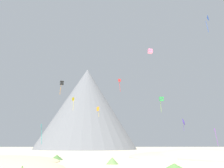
{
  "coord_description": "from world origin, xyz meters",
  "views": [
    {
      "loc": [
        -2.78,
        -29.66,
        3.11
      ],
      "look_at": [
        -1.19,
        36.46,
        19.32
      ],
      "focal_mm": 38.99,
      "sensor_mm": 36.0,
      "label": 1
    }
  ],
  "objects_px": {
    "kite_red_mid": "(119,81)",
    "kite_pink_mid": "(150,51)",
    "bush_far_left": "(174,166)",
    "rock_massif": "(89,110)",
    "kite_violet_low": "(216,134)",
    "kite_orange_low": "(98,109)",
    "kite_green_mid": "(161,99)",
    "kite_teal_low": "(41,130)",
    "kite_black_mid": "(62,83)",
    "kite_yellow_mid": "(73,99)",
    "bush_near_right": "(57,157)",
    "kite_indigo_low": "(184,122)",
    "kite_blue_high": "(207,18)",
    "bush_scatter_east": "(112,161)"
  },
  "relations": [
    {
      "from": "rock_massif",
      "to": "kite_red_mid",
      "type": "xyz_separation_m",
      "value": [
        14.01,
        -64.94,
        0.63
      ]
    },
    {
      "from": "bush_near_right",
      "to": "kite_teal_low",
      "type": "relative_size",
      "value": 0.48
    },
    {
      "from": "kite_yellow_mid",
      "to": "kite_green_mid",
      "type": "distance_m",
      "value": 29.58
    },
    {
      "from": "bush_near_right",
      "to": "bush_scatter_east",
      "type": "xyz_separation_m",
      "value": [
        10.6,
        -10.73,
        0.04
      ]
    },
    {
      "from": "kite_green_mid",
      "to": "kite_pink_mid",
      "type": "bearing_deg",
      "value": -103.96
    },
    {
      "from": "kite_black_mid",
      "to": "kite_violet_low",
      "type": "xyz_separation_m",
      "value": [
        39.27,
        -15.96,
        -15.88
      ]
    },
    {
      "from": "kite_yellow_mid",
      "to": "kite_blue_high",
      "type": "distance_m",
      "value": 48.91
    },
    {
      "from": "rock_massif",
      "to": "kite_blue_high",
      "type": "height_order",
      "value": "rock_massif"
    },
    {
      "from": "rock_massif",
      "to": "kite_blue_high",
      "type": "distance_m",
      "value": 94.37
    },
    {
      "from": "bush_scatter_east",
      "to": "kite_yellow_mid",
      "type": "bearing_deg",
      "value": 106.2
    },
    {
      "from": "kite_violet_low",
      "to": "kite_orange_low",
      "type": "bearing_deg",
      "value": -40.24
    },
    {
      "from": "kite_black_mid",
      "to": "kite_yellow_mid",
      "type": "height_order",
      "value": "kite_black_mid"
    },
    {
      "from": "bush_scatter_east",
      "to": "kite_violet_low",
      "type": "bearing_deg",
      "value": 36.1
    },
    {
      "from": "kite_black_mid",
      "to": "kite_teal_low",
      "type": "bearing_deg",
      "value": 56.14
    },
    {
      "from": "bush_far_left",
      "to": "kite_pink_mid",
      "type": "height_order",
      "value": "kite_pink_mid"
    },
    {
      "from": "kite_indigo_low",
      "to": "kite_green_mid",
      "type": "bearing_deg",
      "value": 165.72
    },
    {
      "from": "kite_red_mid",
      "to": "kite_orange_low",
      "type": "distance_m",
      "value": 11.11
    },
    {
      "from": "kite_red_mid",
      "to": "kite_pink_mid",
      "type": "relative_size",
      "value": 3.59
    },
    {
      "from": "kite_orange_low",
      "to": "kite_teal_low",
      "type": "relative_size",
      "value": 0.61
    },
    {
      "from": "rock_massif",
      "to": "kite_green_mid",
      "type": "xyz_separation_m",
      "value": [
        27.5,
        -61.67,
        -4.45
      ]
    },
    {
      "from": "bush_near_right",
      "to": "kite_indigo_low",
      "type": "distance_m",
      "value": 52.49
    },
    {
      "from": "rock_massif",
      "to": "kite_yellow_mid",
      "type": "height_order",
      "value": "rock_massif"
    },
    {
      "from": "kite_black_mid",
      "to": "kite_orange_low",
      "type": "distance_m",
      "value": 14.07
    },
    {
      "from": "kite_red_mid",
      "to": "kite_blue_high",
      "type": "relative_size",
      "value": 0.95
    },
    {
      "from": "kite_green_mid",
      "to": "kite_teal_low",
      "type": "relative_size",
      "value": 1.0
    },
    {
      "from": "bush_near_right",
      "to": "kite_orange_low",
      "type": "height_order",
      "value": "kite_orange_low"
    },
    {
      "from": "kite_pink_mid",
      "to": "kite_violet_low",
      "type": "distance_m",
      "value": 24.52
    },
    {
      "from": "kite_red_mid",
      "to": "kite_pink_mid",
      "type": "xyz_separation_m",
      "value": [
        6.06,
        -19.86,
        1.94
      ]
    },
    {
      "from": "bush_far_left",
      "to": "rock_massif",
      "type": "height_order",
      "value": "rock_massif"
    },
    {
      "from": "kite_yellow_mid",
      "to": "kite_orange_low",
      "type": "distance_m",
      "value": 14.1
    },
    {
      "from": "kite_blue_high",
      "to": "kite_red_mid",
      "type": "bearing_deg",
      "value": -117.13
    },
    {
      "from": "kite_teal_low",
      "to": "kite_indigo_low",
      "type": "xyz_separation_m",
      "value": [
        44.05,
        22.0,
        4.08
      ]
    },
    {
      "from": "bush_scatter_east",
      "to": "kite_black_mid",
      "type": "distance_m",
      "value": 42.34
    },
    {
      "from": "bush_far_left",
      "to": "rock_massif",
      "type": "xyz_separation_m",
      "value": [
        -18.88,
        104.37,
        21.01
      ]
    },
    {
      "from": "bush_near_right",
      "to": "bush_scatter_east",
      "type": "bearing_deg",
      "value": -45.34
    },
    {
      "from": "kite_red_mid",
      "to": "kite_yellow_mid",
      "type": "bearing_deg",
      "value": -127.3
    },
    {
      "from": "kite_yellow_mid",
      "to": "bush_far_left",
      "type": "bearing_deg",
      "value": 53.91
    },
    {
      "from": "bush_far_left",
      "to": "kite_orange_low",
      "type": "bearing_deg",
      "value": 106.22
    },
    {
      "from": "kite_teal_low",
      "to": "kite_pink_mid",
      "type": "bearing_deg",
      "value": 105.92
    },
    {
      "from": "bush_scatter_east",
      "to": "kite_indigo_low",
      "type": "relative_size",
      "value": 0.45
    },
    {
      "from": "kite_yellow_mid",
      "to": "kite_blue_high",
      "type": "bearing_deg",
      "value": 77.91
    },
    {
      "from": "bush_scatter_east",
      "to": "bush_near_right",
      "type": "bearing_deg",
      "value": 134.66
    },
    {
      "from": "rock_massif",
      "to": "kite_red_mid",
      "type": "height_order",
      "value": "rock_massif"
    },
    {
      "from": "kite_violet_low",
      "to": "kite_indigo_low",
      "type": "xyz_separation_m",
      "value": [
        1.95,
        28.6,
        5.12
      ]
    },
    {
      "from": "kite_orange_low",
      "to": "kite_violet_low",
      "type": "relative_size",
      "value": 0.77
    },
    {
      "from": "kite_pink_mid",
      "to": "kite_blue_high",
      "type": "distance_m",
      "value": 14.8
    },
    {
      "from": "bush_near_right",
      "to": "kite_violet_low",
      "type": "relative_size",
      "value": 0.61
    },
    {
      "from": "kite_yellow_mid",
      "to": "kite_green_mid",
      "type": "bearing_deg",
      "value": 109.41
    },
    {
      "from": "kite_black_mid",
      "to": "kite_pink_mid",
      "type": "xyz_separation_m",
      "value": [
        23.85,
        -20.45,
        2.64
      ]
    },
    {
      "from": "bush_far_left",
      "to": "kite_violet_low",
      "type": "relative_size",
      "value": 0.55
    }
  ]
}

